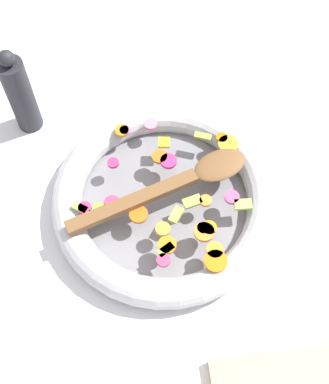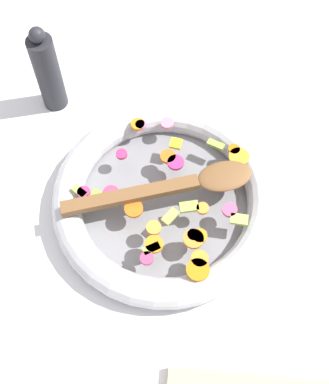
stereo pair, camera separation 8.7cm
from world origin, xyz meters
name	(u,v)px [view 1 (the left image)]	position (x,y,z in m)	size (l,w,h in m)	color
ground_plane	(165,205)	(0.00, 0.00, 0.00)	(4.00, 4.00, 0.00)	silver
skillet	(165,200)	(0.00, 0.00, 0.02)	(0.38, 0.38, 0.05)	slate
chopped_vegetables	(174,198)	(-0.01, 0.02, 0.05)	(0.30, 0.30, 0.01)	#D76117
wooden_spoon	(177,183)	(-0.02, -0.01, 0.06)	(0.31, 0.14, 0.01)	brown
pepper_mill	(20,94)	(0.23, -0.20, 0.09)	(0.05, 0.05, 0.19)	#232328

